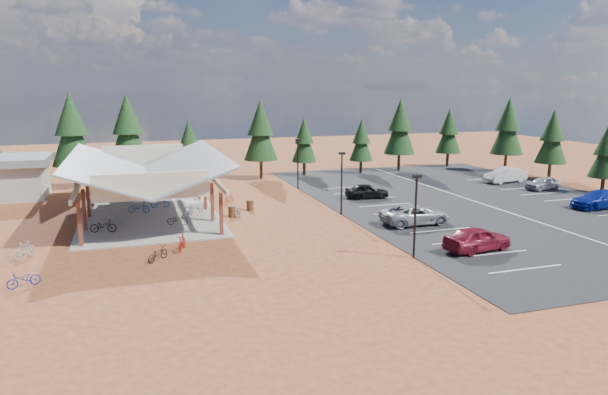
# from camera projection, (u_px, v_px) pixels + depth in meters

# --- Properties ---
(ground) EXTENTS (140.00, 140.00, 0.00)m
(ground) POSITION_uv_depth(u_px,v_px,m) (290.00, 225.00, 41.09)
(ground) COLOR maroon
(ground) RESTS_ON ground
(asphalt_lot) EXTENTS (27.00, 44.00, 0.04)m
(asphalt_lot) POSITION_uv_depth(u_px,v_px,m) (474.00, 201.00, 49.45)
(asphalt_lot) COLOR black
(asphalt_lot) RESTS_ON ground
(concrete_pad) EXTENTS (10.60, 18.60, 0.10)m
(concrete_pad) POSITION_uv_depth(u_px,v_px,m) (149.00, 213.00, 44.60)
(concrete_pad) COLOR gray
(concrete_pad) RESTS_ON ground
(bike_pavilion) EXTENTS (11.65, 19.40, 4.97)m
(bike_pavilion) POSITION_uv_depth(u_px,v_px,m) (147.00, 168.00, 43.84)
(bike_pavilion) COLOR #542118
(bike_pavilion) RESTS_ON concrete_pad
(lamp_post_0) EXTENTS (0.50, 0.25, 5.14)m
(lamp_post_0) POSITION_uv_depth(u_px,v_px,m) (415.00, 210.00, 32.67)
(lamp_post_0) COLOR black
(lamp_post_0) RESTS_ON ground
(lamp_post_1) EXTENTS (0.50, 0.25, 5.14)m
(lamp_post_1) POSITION_uv_depth(u_px,v_px,m) (342.00, 179.00, 43.86)
(lamp_post_1) COLOR black
(lamp_post_1) RESTS_ON ground
(lamp_post_2) EXTENTS (0.50, 0.25, 5.14)m
(lamp_post_2) POSITION_uv_depth(u_px,v_px,m) (298.00, 160.00, 55.05)
(lamp_post_2) COLOR black
(lamp_post_2) RESTS_ON ground
(trash_bin_0) EXTENTS (0.60, 0.60, 0.90)m
(trash_bin_0) POSITION_uv_depth(u_px,v_px,m) (232.00, 211.00, 43.56)
(trash_bin_0) COLOR #4A2F1A
(trash_bin_0) RESTS_ON ground
(trash_bin_1) EXTENTS (0.60, 0.60, 0.90)m
(trash_bin_1) POSITION_uv_depth(u_px,v_px,m) (250.00, 205.00, 45.85)
(trash_bin_1) COLOR #4A2F1A
(trash_bin_1) RESTS_ON ground
(pine_1) EXTENTS (4.20, 4.20, 9.78)m
(pine_1) POSITION_uv_depth(u_px,v_px,m) (71.00, 130.00, 54.95)
(pine_1) COLOR #382314
(pine_1) RESTS_ON ground
(pine_2) EXTENTS (4.13, 4.13, 9.61)m
(pine_2) POSITION_uv_depth(u_px,v_px,m) (128.00, 129.00, 57.54)
(pine_2) COLOR #382314
(pine_2) RESTS_ON ground
(pine_3) EXTENTS (2.88, 2.88, 6.71)m
(pine_3) POSITION_uv_depth(u_px,v_px,m) (189.00, 144.00, 59.70)
(pine_3) COLOR #382314
(pine_3) RESTS_ON ground
(pine_4) EXTENTS (3.82, 3.82, 8.90)m
(pine_4) POSITION_uv_depth(u_px,v_px,m) (261.00, 131.00, 60.79)
(pine_4) COLOR #382314
(pine_4) RESTS_ON ground
(pine_5) EXTENTS (2.93, 2.93, 6.81)m
(pine_5) POSITION_uv_depth(u_px,v_px,m) (304.00, 140.00, 63.19)
(pine_5) COLOR #382314
(pine_5) RESTS_ON ground
(pine_6) EXTENTS (2.82, 2.82, 6.56)m
(pine_6) POSITION_uv_depth(u_px,v_px,m) (361.00, 140.00, 64.66)
(pine_6) COLOR #382314
(pine_6) RESTS_ON ground
(pine_7) EXTENTS (3.83, 3.83, 8.93)m
(pine_7) POSITION_uv_depth(u_px,v_px,m) (400.00, 127.00, 66.33)
(pine_7) COLOR #382314
(pine_7) RESTS_ON ground
(pine_8) EXTENTS (3.26, 3.26, 7.59)m
(pine_8) POSITION_uv_depth(u_px,v_px,m) (449.00, 131.00, 70.11)
(pine_8) COLOR #382314
(pine_8) RESTS_ON ground
(pine_11) EXTENTS (2.94, 2.94, 6.84)m
(pine_11) POSITION_uv_depth(u_px,v_px,m) (606.00, 151.00, 52.12)
(pine_11) COLOR #382314
(pine_11) RESTS_ON ground
(pine_12) EXTENTS (3.38, 3.38, 7.87)m
(pine_12) POSITION_uv_depth(u_px,v_px,m) (552.00, 137.00, 60.12)
(pine_12) COLOR #382314
(pine_12) RESTS_ON ground
(pine_13) EXTENTS (3.89, 3.89, 9.07)m
(pine_13) POSITION_uv_depth(u_px,v_px,m) (508.00, 127.00, 65.75)
(pine_13) COLOR #382314
(pine_13) RESTS_ON ground
(bike_0) EXTENTS (1.93, 0.98, 0.97)m
(bike_0) POSITION_uv_depth(u_px,v_px,m) (103.00, 226.00, 38.50)
(bike_0) COLOR black
(bike_0) RESTS_ON concrete_pad
(bike_1) EXTENTS (1.59, 0.63, 0.93)m
(bike_1) POSITION_uv_depth(u_px,v_px,m) (114.00, 219.00, 40.45)
(bike_1) COLOR gray
(bike_1) RESTS_ON concrete_pad
(bike_2) EXTENTS (1.85, 1.08, 0.92)m
(bike_2) POSITION_uv_depth(u_px,v_px,m) (139.00, 207.00, 44.54)
(bike_2) COLOR navy
(bike_2) RESTS_ON concrete_pad
(bike_3) EXTENTS (1.84, 0.68, 1.08)m
(bike_3) POSITION_uv_depth(u_px,v_px,m) (117.00, 191.00, 50.97)
(bike_3) COLOR maroon
(bike_3) RESTS_ON concrete_pad
(bike_4) EXTENTS (1.65, 1.04, 0.82)m
(bike_4) POSITION_uv_depth(u_px,v_px,m) (177.00, 220.00, 40.61)
(bike_4) COLOR black
(bike_4) RESTS_ON concrete_pad
(bike_5) EXTENTS (1.68, 0.90, 0.97)m
(bike_5) POSITION_uv_depth(u_px,v_px,m) (194.00, 210.00, 43.34)
(bike_5) COLOR gray
(bike_5) RESTS_ON concrete_pad
(bike_6) EXTENTS (1.56, 0.57, 0.82)m
(bike_6) POSITION_uv_depth(u_px,v_px,m) (160.00, 203.00, 46.46)
(bike_6) COLOR navy
(bike_6) RESTS_ON concrete_pad
(bike_7) EXTENTS (1.80, 0.62, 1.06)m
(bike_7) POSITION_uv_depth(u_px,v_px,m) (180.00, 188.00, 52.71)
(bike_7) COLOR maroon
(bike_7) RESTS_ON concrete_pad
(bike_9) EXTENTS (1.39, 1.78, 1.08)m
(bike_9) POSITION_uv_depth(u_px,v_px,m) (24.00, 250.00, 32.89)
(bike_9) COLOR gray
(bike_9) RESTS_ON ground
(bike_10) EXTENTS (1.77, 1.17, 0.88)m
(bike_10) POSITION_uv_depth(u_px,v_px,m) (24.00, 279.00, 28.25)
(bike_10) COLOR navy
(bike_10) RESTS_ON ground
(bike_11) EXTENTS (1.03, 1.78, 1.03)m
(bike_11) POSITION_uv_depth(u_px,v_px,m) (182.00, 243.00, 34.61)
(bike_11) COLOR maroon
(bike_11) RESTS_ON ground
(bike_12) EXTENTS (1.60, 1.66, 0.90)m
(bike_12) POSITION_uv_depth(u_px,v_px,m) (158.00, 254.00, 32.51)
(bike_12) COLOR black
(bike_12) RESTS_ON ground
(bike_14) EXTENTS (1.03, 1.64, 0.81)m
(bike_14) POSITION_uv_depth(u_px,v_px,m) (235.00, 212.00, 43.70)
(bike_14) COLOR navy
(bike_14) RESTS_ON ground
(bike_15) EXTENTS (1.36, 1.36, 0.90)m
(bike_15) POSITION_uv_depth(u_px,v_px,m) (229.00, 199.00, 48.29)
(bike_15) COLOR #973316
(bike_15) RESTS_ON ground
(car_0) EXTENTS (4.84, 2.56, 1.57)m
(car_0) POSITION_uv_depth(u_px,v_px,m) (477.00, 239.00, 34.39)
(car_0) COLOR maroon
(car_0) RESTS_ON asphalt_lot
(car_2) EXTENTS (5.39, 2.56, 1.48)m
(car_2) POSITION_uv_depth(u_px,v_px,m) (415.00, 214.00, 41.06)
(car_2) COLOR gray
(car_2) RESTS_ON asphalt_lot
(car_4) EXTENTS (4.20, 2.11, 1.37)m
(car_4) POSITION_uv_depth(u_px,v_px,m) (367.00, 191.00, 50.61)
(car_4) COLOR black
(car_4) RESTS_ON asphalt_lot
(car_7) EXTENTS (5.30, 2.21, 1.53)m
(car_7) POSITION_uv_depth(u_px,v_px,m) (599.00, 199.00, 46.51)
(car_7) COLOR navy
(car_7) RESTS_ON asphalt_lot
(car_8) EXTENTS (4.12, 2.14, 1.34)m
(car_8) POSITION_uv_depth(u_px,v_px,m) (543.00, 183.00, 54.86)
(car_8) COLOR #93959A
(car_8) RESTS_ON asphalt_lot
(car_9) EXTENTS (5.13, 2.40, 1.63)m
(car_9) POSITION_uv_depth(u_px,v_px,m) (505.00, 175.00, 58.96)
(car_9) COLOR silver
(car_9) RESTS_ON asphalt_lot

